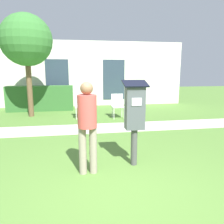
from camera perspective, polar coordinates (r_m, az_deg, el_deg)
ground_plane at (r=3.47m, az=1.22°, el=-19.70°), size 40.00×40.00×0.00m
sidewalk at (r=6.76m, az=-4.50°, el=-4.26°), size 12.00×1.10×0.02m
building_facade at (r=11.18m, az=-6.83°, el=9.85°), size 10.00×0.26×3.20m
parking_meter at (r=3.99m, az=5.95°, el=0.01°), size 0.44×0.31×1.59m
person_standing at (r=3.67m, az=-6.47°, el=-2.36°), size 0.32×0.32×1.58m
outdoor_chair_left at (r=8.28m, az=-8.11°, el=2.11°), size 0.44×0.44×0.90m
outdoor_chair_middle at (r=8.22m, az=1.47°, el=2.14°), size 0.44×0.44×0.90m
hedge_row at (r=10.21m, az=-18.16°, el=3.42°), size 2.84×0.60×1.10m
tree at (r=9.01m, az=-21.48°, el=16.95°), size 1.90×1.90×3.82m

